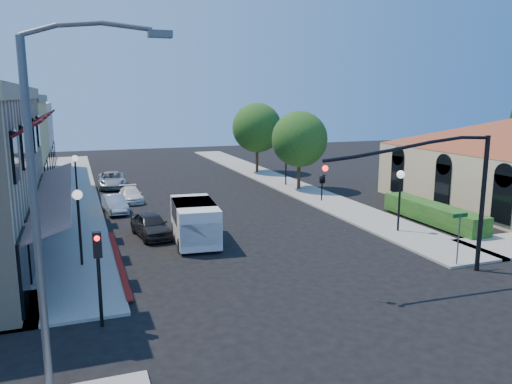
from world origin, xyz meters
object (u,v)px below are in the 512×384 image
object	(u,v)px
street_name_sign	(459,231)
parked_car_d	(112,180)
street_tree_b	(257,128)
cobra_streetlight	(49,194)
street_tree_a	(299,139)
lamppost_left_near	(78,208)
lamppost_left_far	(75,167)
secondary_signal	(98,261)
lamppost_right_far	(286,155)
lamppost_right_near	(400,185)
parked_car_b	(115,204)
parked_car_a	(151,225)
white_van	(195,220)
signal_mast_arm	(444,183)
parked_car_c	(131,195)

from	to	relation	value
street_name_sign	parked_car_d	size ratio (longest dim) A/B	0.52
street_tree_b	parked_car_d	distance (m)	15.42
cobra_streetlight	parked_car_d	distance (m)	30.89
street_tree_a	cobra_streetlight	size ratio (longest dim) A/B	0.70
lamppost_left_near	lamppost_left_far	size ratio (longest dim) A/B	1.00
street_tree_a	lamppost_left_far	xyz separation A→B (m)	(-17.30, 0.00, -1.46)
secondary_signal	parked_car_d	world-z (taller)	secondary_signal
parked_car_d	street_tree_a	bearing A→B (deg)	-21.73
street_tree_b	secondary_signal	world-z (taller)	street_tree_b
lamppost_left_near	lamppost_right_far	world-z (taller)	same
lamppost_right_near	parked_car_b	bearing A→B (deg)	143.98
parked_car_a	parked_car_d	xyz separation A→B (m)	(-0.87, 16.35, -0.00)
street_name_sign	white_van	distance (m)	12.96
white_van	parked_car_d	world-z (taller)	white_van
lamppost_right_far	parked_car_b	bearing A→B (deg)	-160.13
street_tree_a	lamppost_left_near	bearing A→B (deg)	-141.02
parked_car_a	parked_car_d	bearing A→B (deg)	85.26
street_tree_a	lamppost_right_near	world-z (taller)	street_tree_a
street_tree_b	lamppost_right_far	world-z (taller)	street_tree_b
parked_car_d	street_tree_b	bearing A→B (deg)	16.12
street_tree_b	lamppost_right_far	xyz separation A→B (m)	(-0.30, -8.00, -1.81)
street_tree_a	lamppost_right_far	world-z (taller)	street_tree_a
cobra_streetlight	white_van	size ratio (longest dim) A/B	1.86
signal_mast_arm	parked_car_b	bearing A→B (deg)	125.04
white_van	signal_mast_arm	bearing A→B (deg)	-44.93
white_van	secondary_signal	bearing A→B (deg)	-121.09
street_tree_b	lamppost_right_near	size ratio (longest dim) A/B	1.97
cobra_streetlight	white_van	xyz separation A→B (m)	(6.39, 12.09, -4.03)
street_tree_a	cobra_streetlight	bearing A→B (deg)	-126.79
lamppost_right_far	parked_car_d	world-z (taller)	lamppost_right_far
parked_car_b	parked_car_d	xyz separation A→B (m)	(0.53, 9.66, 0.08)
street_tree_b	parked_car_c	distance (m)	17.42
secondary_signal	lamppost_left_near	distance (m)	6.63
street_tree_a	parked_car_d	world-z (taller)	street_tree_a
lamppost_left_near	lamppost_right_far	size ratio (longest dim) A/B	1.00
lamppost_right_far	street_tree_a	bearing A→B (deg)	-81.47
cobra_streetlight	lamppost_right_near	size ratio (longest dim) A/B	2.61
lamppost_left_far	parked_car_d	bearing A→B (deg)	65.96
parked_car_a	lamppost_right_near	bearing A→B (deg)	-24.52
lamppost_right_far	parked_car_a	distance (m)	18.03
parked_car_a	parked_car_c	distance (m)	9.88
street_tree_b	signal_mast_arm	bearing A→B (deg)	-95.51
secondary_signal	parked_car_b	bearing A→B (deg)	84.05
secondary_signal	white_van	size ratio (longest dim) A/B	0.66
parked_car_c	white_van	bearing A→B (deg)	-81.48
parked_car_c	parked_car_d	distance (m)	6.53
street_tree_a	parked_car_b	size ratio (longest dim) A/B	1.82
lamppost_right_far	parked_car_c	bearing A→B (deg)	-170.93
street_tree_b	parked_car_b	bearing A→B (deg)	-138.41
cobra_streetlight	parked_car_c	world-z (taller)	cobra_streetlight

